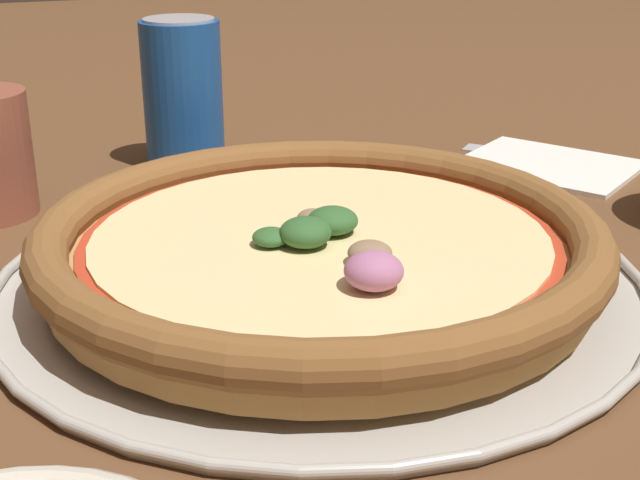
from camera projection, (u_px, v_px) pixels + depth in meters
name	position (u px, v px, depth m)	size (l,w,h in m)	color
ground_plane	(320.00, 286.00, 0.54)	(3.00, 3.00, 0.00)	brown
pizza_tray	(320.00, 279.00, 0.53)	(0.39, 0.39, 0.01)	#B7B2A8
pizza	(320.00, 243.00, 0.52)	(0.34, 0.34, 0.04)	tan
napkin	(549.00, 163.00, 0.76)	(0.18, 0.17, 0.01)	white
fork	(559.00, 158.00, 0.78)	(0.15, 0.15, 0.00)	#B7B7BC
beverage_can	(183.00, 94.00, 0.74)	(0.07, 0.07, 0.12)	#194C99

